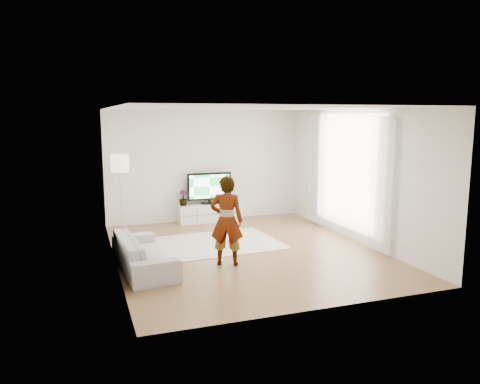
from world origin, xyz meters
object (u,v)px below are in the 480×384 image
object	(u,v)px
television	(209,187)
sofa	(144,253)
rug	(213,243)
media_console	(210,213)
player	(227,221)
floor_lamp	(120,166)

from	to	relation	value
television	sofa	xyz separation A→B (m)	(-2.10, -3.27, -0.58)
rug	media_console	bearing A→B (deg)	76.08
player	floor_lamp	bearing A→B (deg)	-38.28
television	player	distance (m)	3.58
player	television	bearing A→B (deg)	-75.97
rug	sofa	bearing A→B (deg)	-143.21
media_console	television	size ratio (longest dim) A/B	1.41
player	floor_lamp	distance (m)	3.48
television	player	size ratio (longest dim) A/B	0.70
floor_lamp	media_console	bearing A→B (deg)	11.55
media_console	rug	world-z (taller)	media_console
television	floor_lamp	xyz separation A→B (m)	(-2.21, -0.48, 0.65)
television	rug	size ratio (longest dim) A/B	0.42
rug	player	xyz separation A→B (m)	(-0.16, -1.44, 0.81)
sofa	rug	bearing A→B (deg)	-57.60
sofa	floor_lamp	distance (m)	3.05
rug	floor_lamp	size ratio (longest dim) A/B	1.50
television	sofa	size ratio (longest dim) A/B	0.56
media_console	player	size ratio (longest dim) A/B	1.00
player	sofa	distance (m)	1.55
television	player	xyz separation A→B (m)	(-0.67, -3.52, -0.06)
rug	floor_lamp	bearing A→B (deg)	136.81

